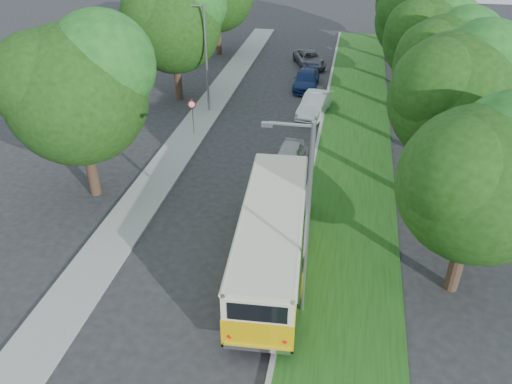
% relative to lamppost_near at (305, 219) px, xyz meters
% --- Properties ---
extents(ground, '(120.00, 120.00, 0.00)m').
position_rel_lamppost_near_xyz_m(ground, '(-4.21, 2.50, -4.37)').
color(ground, '#242427').
rests_on(ground, ground).
extents(curb, '(0.20, 70.00, 0.15)m').
position_rel_lamppost_near_xyz_m(curb, '(-0.61, 7.50, -4.29)').
color(curb, gray).
rests_on(curb, ground).
extents(grass_verge, '(4.50, 70.00, 0.13)m').
position_rel_lamppost_near_xyz_m(grass_verge, '(1.74, 7.50, -4.30)').
color(grass_verge, '#1F4612').
rests_on(grass_verge, ground).
extents(sidewalk, '(2.20, 70.00, 0.12)m').
position_rel_lamppost_near_xyz_m(sidewalk, '(-9.01, 7.50, -4.31)').
color(sidewalk, gray).
rests_on(sidewalk, ground).
extents(treeline, '(24.27, 41.91, 9.46)m').
position_rel_lamppost_near_xyz_m(treeline, '(-1.06, 20.49, 1.56)').
color(treeline, '#332319').
rests_on(treeline, ground).
extents(lamppost_near, '(1.71, 0.16, 8.00)m').
position_rel_lamppost_near_xyz_m(lamppost_near, '(0.00, 0.00, 0.00)').
color(lamppost_near, gray).
rests_on(lamppost_near, ground).
extents(lamppost_far, '(1.71, 0.16, 7.50)m').
position_rel_lamppost_near_xyz_m(lamppost_far, '(-8.91, 18.50, -0.25)').
color(lamppost_far, gray).
rests_on(lamppost_far, ground).
extents(warning_sign, '(0.56, 0.10, 2.50)m').
position_rel_lamppost_near_xyz_m(warning_sign, '(-8.71, 14.48, -2.66)').
color(warning_sign, gray).
rests_on(warning_sign, ground).
extents(vintage_bus, '(3.29, 10.24, 3.00)m').
position_rel_lamppost_near_xyz_m(vintage_bus, '(-1.51, 2.35, -2.87)').
color(vintage_bus, '#E1B107').
rests_on(vintage_bus, ground).
extents(car_silver, '(1.80, 4.08, 1.37)m').
position_rel_lamppost_near_xyz_m(car_silver, '(-1.99, 11.32, -3.69)').
color(car_silver, '#B4B5B9').
rests_on(car_silver, ground).
extents(car_white, '(2.34, 4.76, 1.50)m').
position_rel_lamppost_near_xyz_m(car_white, '(-1.26, 19.52, -3.62)').
color(car_white, silver).
rests_on(car_white, ground).
extents(car_blue, '(1.90, 4.64, 1.35)m').
position_rel_lamppost_near_xyz_m(car_blue, '(-2.42, 24.84, -3.70)').
color(car_blue, navy).
rests_on(car_blue, ground).
extents(car_grey, '(3.66, 5.12, 1.29)m').
position_rel_lamppost_near_xyz_m(car_grey, '(-2.76, 30.56, -3.72)').
color(car_grey, '#54555B').
rests_on(car_grey, ground).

